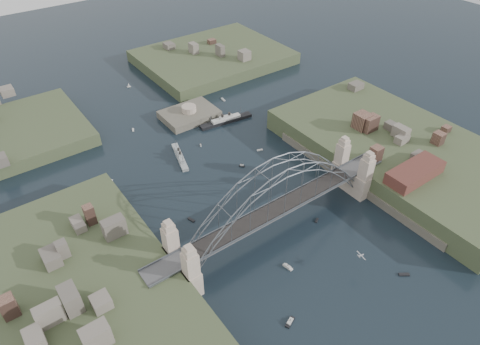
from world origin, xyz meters
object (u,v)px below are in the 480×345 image
(wharf_shed, at_px, (415,172))
(naval_cruiser_far, at_px, (77,126))
(ocean_liner, at_px, (226,120))
(fort_island, at_px, (190,118))
(bridge, at_px, (278,198))
(naval_cruiser_near, at_px, (180,157))

(wharf_shed, xyz_separation_m, naval_cruiser_far, (-72.23, 104.10, -9.27))
(naval_cruiser_far, distance_m, ocean_liner, 59.69)
(naval_cruiser_far, bearing_deg, wharf_shed, -55.25)
(naval_cruiser_far, relative_size, ocean_liner, 0.61)
(fort_island, height_order, ocean_liner, fort_island)
(bridge, distance_m, naval_cruiser_near, 49.35)
(bridge, relative_size, naval_cruiser_far, 6.03)
(bridge, xyz_separation_m, fort_island, (12.00, 70.00, -12.66))
(bridge, xyz_separation_m, ocean_liner, (22.19, 58.14, -11.46))
(fort_island, distance_m, naval_cruiser_near, 28.31)
(fort_island, distance_m, ocean_liner, 15.68)
(bridge, relative_size, wharf_shed, 4.20)
(wharf_shed, distance_m, ocean_liner, 75.92)
(fort_island, height_order, naval_cruiser_near, fort_island)
(wharf_shed, height_order, ocean_liner, wharf_shed)
(fort_island, xyz_separation_m, naval_cruiser_near, (-17.38, -22.32, 1.13))
(fort_island, distance_m, naval_cruiser_far, 44.98)
(fort_island, height_order, naval_cruiser_far, fort_island)
(naval_cruiser_far, bearing_deg, fort_island, -26.55)
(fort_island, xyz_separation_m, wharf_shed, (32.00, -84.00, 10.34))
(bridge, height_order, wharf_shed, bridge)
(naval_cruiser_near, bearing_deg, bridge, -83.57)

